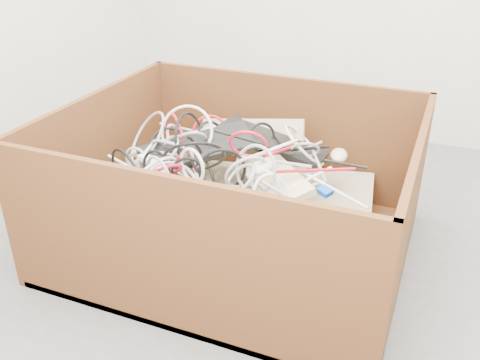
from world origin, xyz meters
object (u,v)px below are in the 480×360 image
at_px(vga_plug, 325,191).
at_px(power_strip_left, 182,142).
at_px(cardboard_box, 234,216).
at_px(power_strip_right, 164,172).

bearing_deg(vga_plug, power_strip_left, -168.42).
xyz_separation_m(power_strip_left, vga_plug, (0.65, -0.17, -0.01)).
xyz_separation_m(cardboard_box, power_strip_left, (-0.27, 0.10, 0.24)).
bearing_deg(vga_plug, power_strip_right, -149.58).
xyz_separation_m(cardboard_box, vga_plug, (0.38, -0.08, 0.23)).
height_order(cardboard_box, power_strip_left, cardboard_box).
height_order(power_strip_left, vga_plug, power_strip_left).
bearing_deg(power_strip_right, vga_plug, 22.38).
distance_m(cardboard_box, power_strip_right, 0.34).
bearing_deg(cardboard_box, power_strip_right, -153.19).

